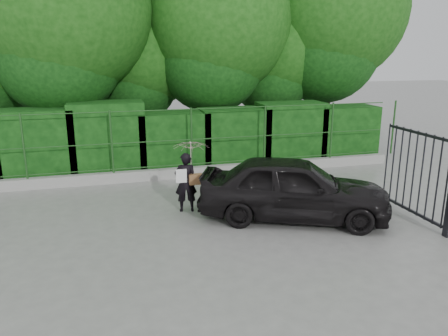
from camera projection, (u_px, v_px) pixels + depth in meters
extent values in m
plane|color=gray|center=(216.00, 238.00, 8.93)|extent=(80.00, 80.00, 0.00)
cube|color=#9E9E99|center=(179.00, 173.00, 13.08)|extent=(14.00, 0.25, 0.30)
cylinder|color=#1E4A1B|center=(24.00, 147.00, 11.74)|extent=(0.06, 0.06, 1.80)
cylinder|color=#1E4A1B|center=(112.00, 142.00, 12.32)|extent=(0.06, 0.06, 1.80)
cylinder|color=#1E4A1B|center=(192.00, 138.00, 12.91)|extent=(0.06, 0.06, 1.80)
cylinder|color=#1E4A1B|center=(265.00, 134.00, 13.49)|extent=(0.06, 0.06, 1.80)
cylinder|color=#1E4A1B|center=(332.00, 131.00, 14.08)|extent=(0.06, 0.06, 1.80)
cylinder|color=#1E4A1B|center=(393.00, 127.00, 14.66)|extent=(0.06, 0.06, 1.80)
cylinder|color=#1E4A1B|center=(179.00, 165.00, 13.01)|extent=(13.60, 0.03, 0.03)
cylinder|color=#1E4A1B|center=(178.00, 140.00, 12.82)|extent=(13.60, 0.03, 0.03)
cylinder|color=#1E4A1B|center=(177.00, 110.00, 12.58)|extent=(13.60, 0.03, 0.03)
cube|color=black|center=(37.00, 145.00, 12.76)|extent=(2.20, 1.20, 2.07)
cube|color=black|center=(108.00, 139.00, 13.25)|extent=(2.20, 1.20, 2.22)
cube|color=black|center=(173.00, 141.00, 13.81)|extent=(2.20, 1.20, 1.84)
cube|color=black|center=(234.00, 137.00, 14.31)|extent=(2.20, 1.20, 1.90)
cube|color=black|center=(290.00, 132.00, 14.80)|extent=(2.20, 1.20, 2.02)
cube|color=black|center=(343.00, 132.00, 15.34)|extent=(2.20, 1.20, 1.84)
cylinder|color=black|center=(73.00, 96.00, 14.28)|extent=(0.36, 0.36, 4.50)
sphere|color=#14470F|center=(65.00, 9.00, 13.58)|extent=(5.40, 5.40, 5.40)
cylinder|color=black|center=(147.00, 108.00, 16.29)|extent=(0.36, 0.36, 3.25)
sphere|color=#14470F|center=(144.00, 54.00, 15.78)|extent=(3.90, 3.90, 3.90)
cylinder|color=black|center=(218.00, 95.00, 15.87)|extent=(0.36, 0.36, 4.25)
sphere|color=#14470F|center=(218.00, 21.00, 15.20)|extent=(5.10, 5.10, 5.10)
cylinder|color=black|center=(275.00, 101.00, 17.25)|extent=(0.36, 0.36, 3.50)
sphere|color=#14470F|center=(277.00, 46.00, 16.70)|extent=(4.20, 4.20, 4.20)
cylinder|color=black|center=(327.00, 85.00, 17.23)|extent=(0.36, 0.36, 4.75)
sphere|color=#14470F|center=(331.00, 9.00, 16.48)|extent=(5.70, 5.70, 5.70)
cube|color=black|center=(411.00, 210.00, 10.01)|extent=(0.05, 2.00, 0.06)
cube|color=black|center=(420.00, 133.00, 9.54)|extent=(0.05, 2.00, 0.06)
cylinder|color=black|center=(446.00, 185.00, 8.89)|extent=(0.04, 0.04, 1.90)
cylinder|color=black|center=(438.00, 182.00, 9.13)|extent=(0.04, 0.04, 1.90)
cylinder|color=black|center=(429.00, 178.00, 9.36)|extent=(0.04, 0.04, 1.90)
cylinder|color=black|center=(421.00, 175.00, 9.59)|extent=(0.04, 0.04, 1.90)
cylinder|color=black|center=(414.00, 172.00, 9.82)|extent=(0.04, 0.04, 1.90)
cylinder|color=black|center=(406.00, 169.00, 10.06)|extent=(0.04, 0.04, 1.90)
cylinder|color=black|center=(399.00, 167.00, 10.29)|extent=(0.04, 0.04, 1.90)
cylinder|color=black|center=(393.00, 164.00, 10.52)|extent=(0.04, 0.04, 1.90)
cylinder|color=black|center=(387.00, 162.00, 10.76)|extent=(0.04, 0.04, 1.90)
imported|color=black|center=(186.00, 182.00, 10.23)|extent=(0.55, 0.39, 1.42)
imported|color=#F8BCCE|center=(191.00, 157.00, 10.17)|extent=(0.85, 0.87, 0.78)
cube|color=brown|center=(196.00, 179.00, 10.19)|extent=(0.32, 0.15, 0.24)
cube|color=white|center=(181.00, 176.00, 10.04)|extent=(0.25, 0.02, 0.32)
imported|color=black|center=(294.00, 188.00, 9.79)|extent=(4.55, 3.25, 1.44)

